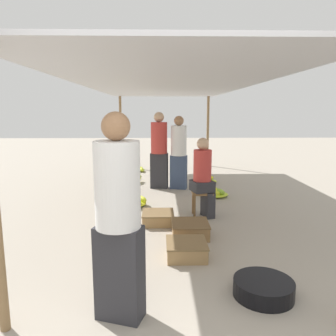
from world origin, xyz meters
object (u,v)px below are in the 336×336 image
Objects in this scene: crate_near at (158,218)px; shopper_walking_mid at (159,149)px; banana_pile_right_0 at (206,180)px; crate_far at (190,229)px; vendor_foreground at (118,216)px; banana_pile_right_1 at (215,193)px; crate_mid at (186,249)px; banana_pile_left_2 at (136,169)px; banana_pile_left_0 at (131,201)px; basin_black at (263,288)px; banana_pile_left_1 at (134,178)px; stool at (202,196)px; shopper_walking_far at (179,151)px; vendor_seated at (203,176)px.

shopper_walking_mid is (0.01, 2.46, 0.82)m from crate_near.
banana_pile_right_0 reaches higher than crate_far.
shopper_walking_mid is (0.32, 4.86, -0.00)m from vendor_foreground.
crate_near is at bearing -125.88° from banana_pile_right_1.
banana_pile_left_2 is at bearing 100.04° from crate_mid.
banana_pile_left_2 is at bearing 98.37° from crate_near.
vendor_foreground is 3.48m from banana_pile_left_0.
banana_pile_left_1 reaches higher than basin_black.
shopper_walking_mid is at bearing 144.13° from banana_pile_right_1.
basin_black is at bearing -64.10° from crate_near.
crate_far is at bearing 81.05° from crate_mid.
banana_pile_left_1 is at bearing 93.40° from vendor_foreground.
basin_black is (1.33, 0.29, -0.83)m from vendor_foreground.
banana_pile_left_2 is at bearing 102.45° from crate_far.
stool reaches higher than crate_mid.
crate_far is at bearing -57.43° from banana_pile_left_0.
stool reaches higher than basin_black.
banana_pile_left_0 is 1.88m from shopper_walking_far.
crate_mid is (0.36, -1.23, 0.00)m from crate_near.
banana_pile_left_2 is at bearing 93.03° from vendor_foreground.
banana_pile_right_0 is at bearing 68.04° from crate_near.
vendor_foreground is at bearing -86.60° from banana_pile_left_1.
shopper_walking_far is (0.77, 4.79, -0.05)m from vendor_foreground.
vendor_seated is 0.76× the size of shopper_walking_mid.
vendor_foreground is 3.57× the size of banana_pile_right_0.
stool is 1.04× the size of banana_pile_left_1.
banana_pile_left_1 is 2.30m from banana_pile_right_1.
banana_pile_right_1 is (1.68, 0.65, -0.02)m from banana_pile_left_0.
vendor_seated reaches higher than banana_pile_right_1.
basin_black is 5.43m from banana_pile_left_1.
stool is 0.33× the size of vendor_seated.
vendor_foreground reaches higher than crate_mid.
crate_mid is 0.30× the size of shopper_walking_far.
vendor_seated is at bearing -16.53° from stool.
banana_pile_left_0 is 0.38× the size of shopper_walking_mid.
banana_pile_right_1 is at bearing -90.40° from banana_pile_right_0.
banana_pile_left_1 is at bearing -88.25° from banana_pile_left_2.
stool is (1.05, 2.76, -0.57)m from vendor_foreground.
banana_pile_right_0 reaches higher than crate_mid.
banana_pile_left_1 reaches higher than banana_pile_right_1.
shopper_walking_far is at bearing 133.20° from banana_pile_right_1.
banana_pile_right_1 is (0.43, 1.27, -0.27)m from stool.
crate_near is 0.28× the size of shopper_walking_mid.
vendor_seated is at bearing -81.59° from shopper_walking_far.
basin_black is 4.76m from shopper_walking_mid.
banana_pile_left_2 and crate_far have the same top height.
stool is 2.63m from banana_pile_right_0.
banana_pile_left_0 reaches higher than crate_far.
crate_mid is at bearing -103.67° from stool.
banana_pile_left_0 is 2.37m from crate_mid.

